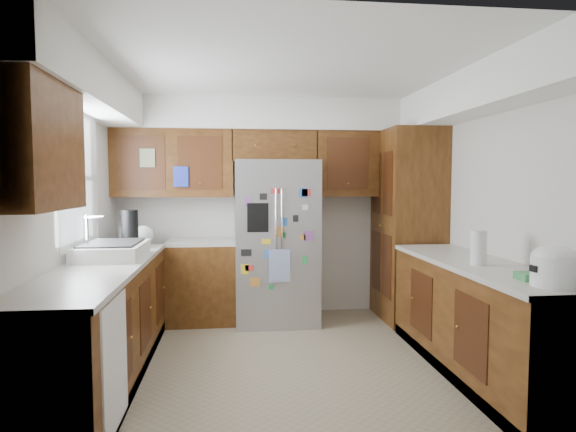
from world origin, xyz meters
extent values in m
plane|color=gray|center=(0.00, 0.00, 0.00)|extent=(3.60, 3.60, 0.00)
cube|color=beige|center=(0.00, 1.60, 1.25)|extent=(3.60, 0.04, 2.50)
cube|color=beige|center=(-1.80, 0.00, 1.25)|extent=(0.04, 3.20, 2.50)
cube|color=beige|center=(1.80, 0.00, 1.25)|extent=(0.04, 3.20, 2.50)
cube|color=beige|center=(0.00, -1.60, 1.25)|extent=(3.60, 0.04, 2.50)
cube|color=white|center=(0.00, 0.00, 2.51)|extent=(3.60, 3.20, 0.02)
cube|color=white|center=(0.00, 1.41, 2.33)|extent=(3.60, 0.38, 0.35)
cube|color=white|center=(-1.61, 0.00, 2.33)|extent=(0.38, 3.20, 0.35)
cube|color=white|center=(1.61, 0.00, 2.33)|extent=(0.38, 3.20, 0.35)
cube|color=#3B200B|center=(-1.14, 1.43, 1.77)|extent=(1.33, 0.34, 0.75)
cube|color=#3B200B|center=(1.14, 1.43, 1.77)|extent=(1.33, 0.34, 0.75)
cube|color=#3B200B|center=(-1.63, -1.15, 1.77)|extent=(0.34, 0.85, 0.75)
cube|color=white|center=(-1.79, 0.10, 1.60)|extent=(0.02, 0.90, 1.05)
cube|color=white|center=(-1.75, 0.10, 1.60)|extent=(0.01, 1.02, 1.15)
cube|color=#2138C3|center=(-1.03, 1.24, 1.62)|extent=(0.16, 0.02, 0.22)
cube|color=beige|center=(-1.39, 1.24, 1.82)|extent=(0.16, 0.02, 0.20)
cube|color=#3B200B|center=(-1.50, -0.30, 0.44)|extent=(0.60, 2.60, 0.88)
cube|color=#3B200B|center=(-0.83, 1.30, 0.44)|extent=(0.75, 0.60, 0.88)
cube|color=beige|center=(-1.50, -0.30, 0.90)|extent=(0.63, 2.60, 0.04)
cube|color=beige|center=(-0.83, 1.30, 0.90)|extent=(0.75, 0.60, 0.04)
cube|color=black|center=(-1.50, -0.30, 0.05)|extent=(0.60, 2.60, 0.10)
cube|color=white|center=(-1.19, -1.15, 0.46)|extent=(0.01, 0.58, 0.80)
cube|color=#3B200B|center=(1.50, -0.47, 0.44)|extent=(0.60, 2.25, 0.88)
cube|color=beige|center=(1.50, -0.47, 0.90)|extent=(0.63, 2.25, 0.04)
cube|color=black|center=(1.50, -0.47, 0.05)|extent=(0.60, 2.25, 0.10)
cube|color=#3B200B|center=(1.50, 1.15, 1.07)|extent=(0.60, 0.90, 2.15)
cube|color=#939398|center=(0.00, 1.21, 0.90)|extent=(0.90, 0.75, 1.80)
cylinder|color=silver|center=(-0.03, 0.82, 1.05)|extent=(0.02, 0.02, 0.90)
cylinder|color=silver|center=(0.03, 0.82, 1.05)|extent=(0.02, 0.02, 0.90)
cube|color=black|center=(-0.22, 0.83, 1.20)|extent=(0.22, 0.01, 0.30)
cube|color=silver|center=(0.00, 0.80, 0.70)|extent=(0.22, 0.01, 0.34)
cube|color=black|center=(0.17, 0.82, 1.19)|extent=(0.06, 0.00, 0.07)
cube|color=red|center=(-0.04, 0.82, 1.47)|extent=(0.09, 0.00, 0.05)
cube|color=blue|center=(-0.10, 0.82, 0.82)|extent=(0.10, 0.00, 0.09)
cube|color=red|center=(-0.31, 0.82, 0.68)|extent=(0.09, 0.00, 0.06)
cube|color=orange|center=(0.25, 0.82, 0.99)|extent=(0.06, 0.00, 0.06)
cube|color=orange|center=(-0.25, 0.82, 0.53)|extent=(0.10, 0.00, 0.09)
cube|color=yellow|center=(0.09, 0.82, 0.59)|extent=(0.05, 0.00, 0.05)
cube|color=green|center=(-0.08, 0.82, 0.47)|extent=(0.05, 0.00, 0.05)
cube|color=#8C4C99|center=(-0.32, 0.82, 1.36)|extent=(0.07, 0.00, 0.10)
cube|color=yellow|center=(-0.36, 0.82, 0.67)|extent=(0.08, 0.00, 0.10)
cube|color=blue|center=(0.05, 0.82, 1.16)|extent=(0.07, 0.00, 0.08)
cube|color=green|center=(0.27, 0.82, 0.75)|extent=(0.05, 0.00, 0.08)
cube|color=orange|center=(0.00, 0.82, 1.06)|extent=(0.10, 0.00, 0.11)
cube|color=white|center=(0.27, 0.82, 1.30)|extent=(0.06, 0.00, 0.06)
cube|color=black|center=(-0.16, 0.82, 1.42)|extent=(0.08, 0.00, 0.07)
cube|color=green|center=(0.04, 0.82, 1.02)|extent=(0.05, 0.00, 0.06)
cube|color=blue|center=(0.25, 0.82, 1.45)|extent=(0.09, 0.00, 0.09)
cube|color=yellow|center=(-0.13, 0.82, 0.95)|extent=(0.09, 0.00, 0.05)
cube|color=black|center=(-0.34, 0.82, 0.84)|extent=(0.11, 0.00, 0.07)
cube|color=red|center=(0.28, 0.82, 1.46)|extent=(0.09, 0.00, 0.08)
cube|color=#8C4C99|center=(0.31, 0.82, 1.00)|extent=(0.11, 0.00, 0.10)
cube|color=#3B200B|center=(0.00, 1.43, 1.98)|extent=(0.96, 0.34, 0.35)
sphere|color=#1557A4|center=(-0.37, 1.36, 2.28)|extent=(0.27, 0.27, 0.27)
cylinder|color=black|center=(0.07, 1.40, 2.24)|extent=(0.31, 0.31, 0.17)
ellipsoid|color=#333338|center=(0.07, 1.40, 2.32)|extent=(0.28, 0.28, 0.13)
cube|color=white|center=(-1.50, 0.10, 0.98)|extent=(0.52, 0.70, 0.12)
cube|color=black|center=(-1.50, 0.10, 1.04)|extent=(0.44, 0.60, 0.02)
cylinder|color=silver|center=(-1.70, 0.10, 1.14)|extent=(0.02, 0.02, 0.30)
cylinder|color=silver|center=(-1.64, 0.10, 1.27)|extent=(0.16, 0.02, 0.02)
cube|color=gold|center=(-1.36, -0.13, 0.94)|extent=(0.10, 0.18, 0.04)
cube|color=black|center=(-1.46, 0.62, 0.97)|extent=(0.18, 0.14, 0.10)
cylinder|color=black|center=(-1.46, 0.62, 1.16)|extent=(0.16, 0.16, 0.28)
cylinder|color=#939398|center=(-1.54, 0.84, 1.02)|extent=(0.14, 0.14, 0.20)
sphere|color=white|center=(-1.40, 0.96, 1.02)|extent=(0.20, 0.20, 0.20)
cube|color=#3F72B2|center=(-1.58, 1.17, 1.01)|extent=(0.14, 0.10, 0.18)
cube|color=#BFB28C|center=(-1.39, 1.27, 0.99)|extent=(0.10, 0.08, 0.14)
cylinder|color=white|center=(-1.55, 0.47, 0.98)|extent=(0.08, 0.08, 0.11)
cylinder|color=white|center=(1.50, -1.38, 1.01)|extent=(0.28, 0.28, 0.19)
ellipsoid|color=white|center=(1.50, -1.38, 1.11)|extent=(0.28, 0.28, 0.12)
cube|color=black|center=(1.37, -1.38, 1.03)|extent=(0.04, 0.06, 0.04)
cylinder|color=white|center=(1.42, -0.60, 1.06)|extent=(0.12, 0.12, 0.27)
camera|label=1|loc=(-0.48, -4.11, 1.56)|focal=30.00mm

